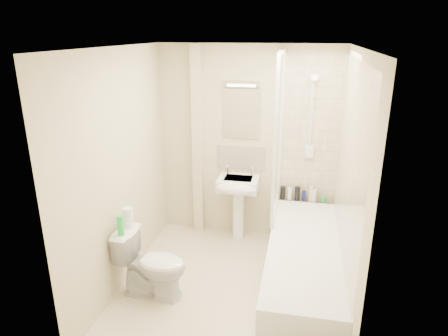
# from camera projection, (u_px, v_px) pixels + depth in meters

# --- Properties ---
(floor) EXTENTS (2.50, 2.50, 0.00)m
(floor) POSITION_uv_depth(u_px,v_px,m) (228.00, 287.00, 4.16)
(floor) COLOR beige
(floor) RESTS_ON ground
(wall_back) EXTENTS (2.20, 0.02, 2.40)m
(wall_back) POSITION_uv_depth(u_px,v_px,m) (248.00, 145.00, 4.93)
(wall_back) COLOR beige
(wall_back) RESTS_ON ground
(wall_left) EXTENTS (0.02, 2.50, 2.40)m
(wall_left) POSITION_uv_depth(u_px,v_px,m) (120.00, 172.00, 3.97)
(wall_left) COLOR beige
(wall_left) RESTS_ON ground
(wall_right) EXTENTS (0.02, 2.50, 2.40)m
(wall_right) POSITION_uv_depth(u_px,v_px,m) (349.00, 188.00, 3.56)
(wall_right) COLOR beige
(wall_right) RESTS_ON ground
(ceiling) EXTENTS (2.20, 2.50, 0.02)m
(ceiling) POSITION_uv_depth(u_px,v_px,m) (229.00, 47.00, 3.38)
(ceiling) COLOR white
(ceiling) RESTS_ON wall_back
(tile_back) EXTENTS (0.70, 0.01, 1.75)m
(tile_back) POSITION_uv_depth(u_px,v_px,m) (311.00, 130.00, 4.70)
(tile_back) COLOR beige
(tile_back) RESTS_ON wall_back
(tile_right) EXTENTS (0.01, 2.10, 1.75)m
(tile_right) POSITION_uv_depth(u_px,v_px,m) (350.00, 162.00, 3.55)
(tile_right) COLOR beige
(tile_right) RESTS_ON wall_right
(pipe_boxing) EXTENTS (0.12, 0.12, 2.40)m
(pipe_boxing) POSITION_uv_depth(u_px,v_px,m) (198.00, 143.00, 4.99)
(pipe_boxing) COLOR beige
(pipe_boxing) RESTS_ON ground
(splashback) EXTENTS (0.60, 0.02, 0.30)m
(splashback) POSITION_uv_depth(u_px,v_px,m) (241.00, 158.00, 4.99)
(splashback) COLOR beige
(splashback) RESTS_ON wall_back
(mirror) EXTENTS (0.46, 0.01, 0.60)m
(mirror) POSITION_uv_depth(u_px,v_px,m) (242.00, 114.00, 4.81)
(mirror) COLOR white
(mirror) RESTS_ON wall_back
(strip_light) EXTENTS (0.42, 0.07, 0.07)m
(strip_light) POSITION_uv_depth(u_px,v_px,m) (242.00, 83.00, 4.66)
(strip_light) COLOR silver
(strip_light) RESTS_ON wall_back
(bathtub) EXTENTS (0.70, 2.10, 0.55)m
(bathtub) POSITION_uv_depth(u_px,v_px,m) (303.00, 268.00, 3.99)
(bathtub) COLOR white
(bathtub) RESTS_ON ground
(shower_screen) EXTENTS (0.04, 0.92, 1.80)m
(shower_screen) POSITION_uv_depth(u_px,v_px,m) (278.00, 136.00, 4.35)
(shower_screen) COLOR white
(shower_screen) RESTS_ON bathtub
(shower_fixture) EXTENTS (0.10, 0.16, 0.99)m
(shower_fixture) POSITION_uv_depth(u_px,v_px,m) (311.00, 121.00, 4.62)
(shower_fixture) COLOR white
(shower_fixture) RESTS_ON wall_back
(pedestal_sink) EXTENTS (0.49, 0.46, 0.94)m
(pedestal_sink) POSITION_uv_depth(u_px,v_px,m) (238.00, 192.00, 4.90)
(pedestal_sink) COLOR white
(pedestal_sink) RESTS_ON ground
(bottle_black_a) EXTENTS (0.06, 0.06, 0.16)m
(bottle_black_a) POSITION_uv_depth(u_px,v_px,m) (283.00, 193.00, 4.94)
(bottle_black_a) COLOR black
(bottle_black_a) RESTS_ON bathtub
(bottle_white_a) EXTENTS (0.05, 0.05, 0.15)m
(bottle_white_a) POSITION_uv_depth(u_px,v_px,m) (290.00, 194.00, 4.93)
(bottle_white_a) COLOR white
(bottle_white_a) RESTS_ON bathtub
(bottle_black_b) EXTENTS (0.06, 0.06, 0.18)m
(bottle_black_b) POSITION_uv_depth(u_px,v_px,m) (297.00, 193.00, 4.91)
(bottle_black_b) COLOR black
(bottle_black_b) RESTS_ON bathtub
(bottle_blue) EXTENTS (0.05, 0.05, 0.13)m
(bottle_blue) POSITION_uv_depth(u_px,v_px,m) (304.00, 196.00, 4.90)
(bottle_blue) COLOR navy
(bottle_blue) RESTS_ON bathtub
(bottle_cream) EXTENTS (0.05, 0.05, 0.19)m
(bottle_cream) POSITION_uv_depth(u_px,v_px,m) (311.00, 194.00, 4.87)
(bottle_cream) COLOR beige
(bottle_cream) RESTS_ON bathtub
(bottle_white_b) EXTENTS (0.06, 0.06, 0.15)m
(bottle_white_b) POSITION_uv_depth(u_px,v_px,m) (314.00, 195.00, 4.87)
(bottle_white_b) COLOR silver
(bottle_white_b) RESTS_ON bathtub
(bottle_green) EXTENTS (0.06, 0.06, 0.08)m
(bottle_green) POSITION_uv_depth(u_px,v_px,m) (323.00, 199.00, 4.86)
(bottle_green) COLOR green
(bottle_green) RESTS_ON bathtub
(toilet) EXTENTS (0.47, 0.73, 0.70)m
(toilet) POSITION_uv_depth(u_px,v_px,m) (152.00, 264.00, 3.95)
(toilet) COLOR white
(toilet) RESTS_ON ground
(toilet_roll_lower) EXTENTS (0.10, 0.10, 0.11)m
(toilet_roll_lower) POSITION_uv_depth(u_px,v_px,m) (127.00, 222.00, 3.92)
(toilet_roll_lower) COLOR white
(toilet_roll_lower) RESTS_ON toilet
(toilet_roll_upper) EXTENTS (0.10, 0.10, 0.10)m
(toilet_roll_upper) POSITION_uv_depth(u_px,v_px,m) (128.00, 213.00, 3.89)
(toilet_roll_upper) COLOR white
(toilet_roll_upper) RESTS_ON toilet_roll_lower
(green_bottle) EXTENTS (0.06, 0.06, 0.20)m
(green_bottle) POSITION_uv_depth(u_px,v_px,m) (120.00, 225.00, 3.76)
(green_bottle) COLOR green
(green_bottle) RESTS_ON toilet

